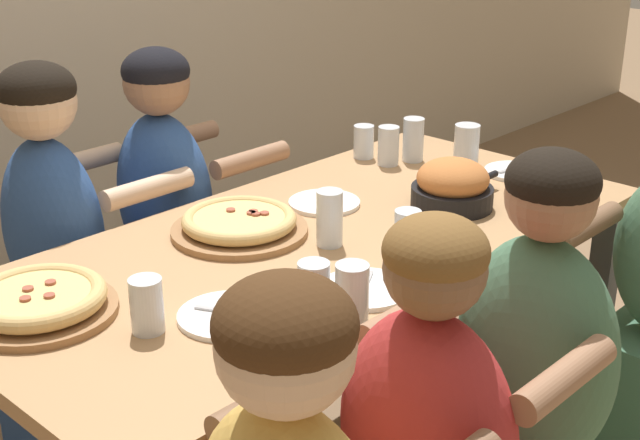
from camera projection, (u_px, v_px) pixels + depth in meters
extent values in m
cube|color=tan|center=(320.00, 245.00, 2.29)|extent=(1.84, 0.88, 0.04)
cube|color=#4C4C51|center=(598.00, 312.00, 2.77)|extent=(0.07, 0.07, 0.73)
cube|color=#4C4C51|center=(407.00, 245.00, 3.26)|extent=(0.07, 0.07, 0.73)
cylinder|color=#996B42|center=(240.00, 231.00, 2.31)|extent=(0.36, 0.36, 0.02)
torus|color=#DBB26B|center=(239.00, 220.00, 2.30)|extent=(0.30, 0.30, 0.03)
cylinder|color=#E5C675|center=(239.00, 222.00, 2.30)|extent=(0.25, 0.25, 0.03)
cylinder|color=#9E4C38|center=(251.00, 213.00, 2.31)|extent=(0.02, 0.02, 0.01)
cylinder|color=#9E4C38|center=(265.00, 213.00, 2.31)|extent=(0.02, 0.02, 0.01)
cylinder|color=#9E4C38|center=(253.00, 211.00, 2.32)|extent=(0.02, 0.02, 0.01)
cylinder|color=#9E4C38|center=(231.00, 210.00, 2.33)|extent=(0.02, 0.02, 0.01)
cylinder|color=#9E4C38|center=(256.00, 214.00, 2.30)|extent=(0.02, 0.02, 0.01)
cylinder|color=#996B42|center=(40.00, 311.00, 1.90)|extent=(0.33, 0.33, 0.02)
torus|color=#DBB26B|center=(38.00, 297.00, 1.89)|extent=(0.29, 0.29, 0.04)
cylinder|color=#E5C675|center=(38.00, 300.00, 1.89)|extent=(0.24, 0.24, 0.03)
cylinder|color=#9E4C38|center=(28.00, 289.00, 1.89)|extent=(0.02, 0.02, 0.01)
cylinder|color=#9E4C38|center=(49.00, 296.00, 1.86)|extent=(0.02, 0.02, 0.01)
cylinder|color=#9E4C38|center=(25.00, 299.00, 1.85)|extent=(0.02, 0.02, 0.01)
cylinder|color=#9E4C38|center=(50.00, 282.00, 1.92)|extent=(0.02, 0.02, 0.01)
cylinder|color=black|center=(452.00, 197.00, 2.48)|extent=(0.23, 0.23, 0.06)
cylinder|color=black|center=(486.00, 178.00, 2.58)|extent=(0.10, 0.02, 0.02)
ellipsoid|color=#C17038|center=(453.00, 178.00, 2.46)|extent=(0.20, 0.20, 0.11)
cylinder|color=white|center=(515.00, 172.00, 2.75)|extent=(0.19, 0.19, 0.01)
cube|color=#B7B7BC|center=(515.00, 169.00, 2.75)|extent=(0.13, 0.05, 0.01)
cylinder|color=white|center=(365.00, 289.00, 2.00)|extent=(0.21, 0.21, 0.01)
cube|color=#B7B7BC|center=(365.00, 286.00, 2.00)|extent=(0.13, 0.09, 0.01)
cylinder|color=white|center=(229.00, 316.00, 1.88)|extent=(0.22, 0.22, 0.01)
cube|color=#B7B7BC|center=(228.00, 312.00, 1.88)|extent=(0.08, 0.14, 0.01)
cylinder|color=white|center=(324.00, 203.00, 2.50)|extent=(0.20, 0.20, 0.01)
cube|color=#B7B7BC|center=(324.00, 200.00, 2.50)|extent=(0.13, 0.08, 0.01)
cylinder|color=silver|center=(330.00, 218.00, 2.22)|extent=(0.07, 0.07, 0.14)
cylinder|color=black|center=(330.00, 230.00, 2.23)|extent=(0.06, 0.06, 0.08)
cylinder|color=silver|center=(562.00, 180.00, 2.49)|extent=(0.06, 0.06, 0.14)
cylinder|color=black|center=(561.00, 188.00, 2.50)|extent=(0.06, 0.06, 0.09)
cylinder|color=silver|center=(147.00, 305.00, 1.81)|extent=(0.07, 0.07, 0.12)
cylinder|color=black|center=(148.00, 318.00, 1.83)|extent=(0.06, 0.06, 0.06)
cylinder|color=silver|center=(364.00, 142.00, 2.88)|extent=(0.07, 0.07, 0.11)
cylinder|color=black|center=(364.00, 146.00, 2.89)|extent=(0.06, 0.06, 0.08)
cylinder|color=silver|center=(314.00, 291.00, 1.86)|extent=(0.07, 0.07, 0.13)
cylinder|color=silver|center=(314.00, 303.00, 1.87)|extent=(0.06, 0.06, 0.08)
cylinder|color=silver|center=(407.00, 240.00, 2.08)|extent=(0.06, 0.06, 0.15)
cylinder|color=silver|center=(407.00, 252.00, 2.09)|extent=(0.06, 0.06, 0.09)
cylinder|color=silver|center=(388.00, 146.00, 2.81)|extent=(0.07, 0.07, 0.12)
cylinder|color=silver|center=(388.00, 151.00, 2.82)|extent=(0.06, 0.06, 0.09)
cylinder|color=silver|center=(413.00, 140.00, 2.85)|extent=(0.07, 0.07, 0.14)
cylinder|color=black|center=(413.00, 146.00, 2.85)|extent=(0.06, 0.06, 0.10)
cylinder|color=silver|center=(467.00, 145.00, 2.81)|extent=(0.08, 0.08, 0.13)
cylinder|color=black|center=(466.00, 153.00, 2.82)|extent=(0.07, 0.07, 0.08)
cylinder|color=silver|center=(352.00, 295.00, 1.84)|extent=(0.07, 0.07, 0.14)
cylinder|color=black|center=(352.00, 306.00, 1.85)|extent=(0.06, 0.06, 0.08)
ellipsoid|color=#B22D2D|center=(426.00, 436.00, 1.61)|extent=(0.24, 0.36, 0.50)
sphere|color=brown|center=(435.00, 268.00, 1.48)|extent=(0.18, 0.18, 0.18)
ellipsoid|color=brown|center=(436.00, 251.00, 1.47)|extent=(0.18, 0.18, 0.12)
cylinder|color=brown|center=(277.00, 398.00, 1.54)|extent=(0.28, 0.06, 0.06)
sphere|color=beige|center=(285.00, 347.00, 1.25)|extent=(0.21, 0.21, 0.21)
ellipsoid|color=#422814|center=(285.00, 325.00, 1.24)|extent=(0.21, 0.21, 0.14)
cube|color=#2D5193|center=(174.00, 336.00, 2.91)|extent=(0.32, 0.34, 0.46)
ellipsoid|color=#2D5193|center=(164.00, 196.00, 2.73)|extent=(0.24, 0.36, 0.52)
sphere|color=#9E7051|center=(156.00, 82.00, 2.59)|extent=(0.20, 0.20, 0.20)
ellipsoid|color=black|center=(155.00, 71.00, 2.58)|extent=(0.20, 0.20, 0.14)
cylinder|color=#9E7051|center=(181.00, 137.00, 2.93)|extent=(0.28, 0.06, 0.06)
cylinder|color=#9E7051|center=(251.00, 160.00, 2.72)|extent=(0.28, 0.06, 0.06)
cylinder|color=brown|center=(588.00, 226.00, 2.29)|extent=(0.28, 0.06, 0.06)
cube|color=#2D5193|center=(72.00, 382.00, 2.66)|extent=(0.32, 0.34, 0.46)
ellipsoid|color=#2D5193|center=(53.00, 230.00, 2.47)|extent=(0.24, 0.36, 0.53)
sphere|color=beige|center=(37.00, 102.00, 2.33)|extent=(0.21, 0.21, 0.21)
ellipsoid|color=black|center=(36.00, 88.00, 2.32)|extent=(0.21, 0.21, 0.14)
cylinder|color=beige|center=(80.00, 162.00, 2.67)|extent=(0.28, 0.06, 0.06)
cylinder|color=beige|center=(148.00, 189.00, 2.46)|extent=(0.28, 0.06, 0.06)
ellipsoid|color=#477556|center=(535.00, 353.00, 1.86)|extent=(0.24, 0.36, 0.53)
sphere|color=#9E7051|center=(551.00, 196.00, 1.72)|extent=(0.18, 0.18, 0.18)
ellipsoid|color=black|center=(553.00, 181.00, 1.71)|extent=(0.19, 0.19, 0.13)
cylinder|color=#9E7051|center=(564.00, 378.00, 1.57)|extent=(0.28, 0.06, 0.06)
cylinder|color=#9E7051|center=(411.00, 315.00, 1.79)|extent=(0.28, 0.06, 0.06)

